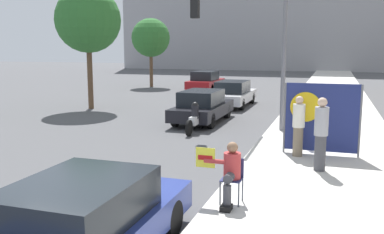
# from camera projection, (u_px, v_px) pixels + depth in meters

# --- Properties ---
(sidewalk_curb) EXTENTS (4.42, 90.00, 0.17)m
(sidewalk_curb) POSITION_uv_depth(u_px,v_px,m) (329.00, 118.00, 19.27)
(sidewalk_curb) COLOR beige
(sidewalk_curb) RESTS_ON ground_plane
(seated_protester) EXTENTS (0.93, 0.77, 1.24)m
(seated_protester) POSITION_uv_depth(u_px,v_px,m) (230.00, 171.00, 8.38)
(seated_protester) COLOR #474C56
(seated_protester) RESTS_ON sidewalk_curb
(jogger_on_sidewalk) EXTENTS (0.34, 0.34, 1.85)m
(jogger_on_sidewalk) POSITION_uv_depth(u_px,v_px,m) (321.00, 133.00, 10.63)
(jogger_on_sidewalk) COLOR #424247
(jogger_on_sidewalk) RESTS_ON sidewalk_curb
(pedestrian_behind) EXTENTS (0.34, 0.34, 1.72)m
(pedestrian_behind) POSITION_uv_depth(u_px,v_px,m) (298.00, 126.00, 12.09)
(pedestrian_behind) COLOR #756651
(pedestrian_behind) RESTS_ON sidewalk_curb
(protest_banner) EXTENTS (2.14, 0.06, 2.06)m
(protest_banner) POSITION_uv_depth(u_px,v_px,m) (321.00, 118.00, 12.23)
(protest_banner) COLOR slate
(protest_banner) RESTS_ON sidewalk_curb
(traffic_light_pole) EXTENTS (3.63, 3.40, 5.32)m
(traffic_light_pole) POSITION_uv_depth(u_px,v_px,m) (248.00, 32.00, 15.87)
(traffic_light_pole) COLOR slate
(traffic_light_pole) RESTS_ON sidewalk_curb
(parked_car_curbside) EXTENTS (1.88, 4.30, 1.36)m
(parked_car_curbside) POSITION_uv_depth(u_px,v_px,m) (84.00, 223.00, 6.28)
(parked_car_curbside) COLOR navy
(parked_car_curbside) RESTS_ON ground_plane
(car_on_road_nearest) EXTENTS (1.76, 4.49, 1.41)m
(car_on_road_nearest) POSITION_uv_depth(u_px,v_px,m) (202.00, 106.00, 18.70)
(car_on_road_nearest) COLOR black
(car_on_road_nearest) RESTS_ON ground_plane
(car_on_road_midblock) EXTENTS (1.78, 4.78, 1.42)m
(car_on_road_midblock) POSITION_uv_depth(u_px,v_px,m) (233.00, 94.00, 23.91)
(car_on_road_midblock) COLOR silver
(car_on_road_midblock) RESTS_ON ground_plane
(car_on_road_distant) EXTENTS (1.85, 4.57, 1.50)m
(car_on_road_distant) POSITION_uv_depth(u_px,v_px,m) (206.00, 81.00, 32.44)
(car_on_road_distant) COLOR maroon
(car_on_road_distant) RESTS_ON ground_plane
(motorcycle_on_road) EXTENTS (0.28, 2.15, 1.19)m
(motorcycle_on_road) POSITION_uv_depth(u_px,v_px,m) (195.00, 119.00, 16.49)
(motorcycle_on_road) COLOR white
(motorcycle_on_road) RESTS_ON ground_plane
(street_tree_near_curb) EXTENTS (3.43, 3.43, 6.41)m
(street_tree_near_curb) POSITION_uv_depth(u_px,v_px,m) (88.00, 20.00, 22.32)
(street_tree_near_curb) COLOR brown
(street_tree_near_curb) RESTS_ON ground_plane
(street_tree_midblock) EXTENTS (3.18, 3.18, 5.67)m
(street_tree_midblock) POSITION_uv_depth(u_px,v_px,m) (151.00, 38.00, 35.37)
(street_tree_midblock) COLOR brown
(street_tree_midblock) RESTS_ON ground_plane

